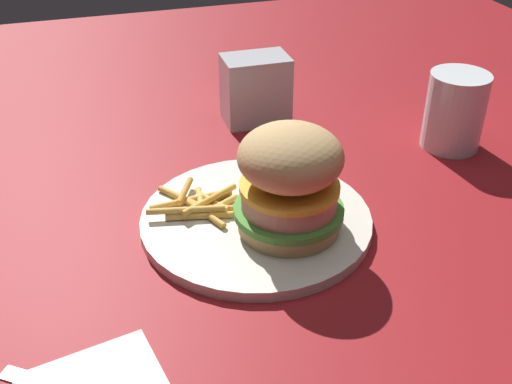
{
  "coord_description": "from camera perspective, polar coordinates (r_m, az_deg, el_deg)",
  "views": [
    {
      "loc": [
        0.55,
        -0.14,
        0.39
      ],
      "look_at": [
        0.02,
        0.03,
        0.04
      ],
      "focal_mm": 43.86,
      "sensor_mm": 36.0,
      "label": 1
    }
  ],
  "objects": [
    {
      "name": "sandwich",
      "position": [
        0.62,
        3.09,
        1.09
      ],
      "size": [
        0.11,
        0.11,
        0.12
      ],
      "color": "tan",
      "rests_on": "plate"
    },
    {
      "name": "napkin_dispenser",
      "position": [
        0.88,
        -0.03,
        9.36
      ],
      "size": [
        0.06,
        0.09,
        0.09
      ],
      "primitive_type": "cube",
      "rotation": [
        0.0,
        0.0,
        1.56
      ],
      "color": "#B7BABF",
      "rests_on": "ground_plane"
    },
    {
      "name": "drink_glass",
      "position": [
        0.85,
        17.61,
        6.69
      ],
      "size": [
        0.08,
        0.08,
        0.1
      ],
      "color": "silver",
      "rests_on": "ground_plane"
    },
    {
      "name": "ground_plane",
      "position": [
        0.69,
        -2.7,
        -2.54
      ],
      "size": [
        1.6,
        1.6,
        0.0
      ],
      "primitive_type": "plane",
      "color": "maroon"
    },
    {
      "name": "fries_pile",
      "position": [
        0.68,
        -5.11,
        -1.15
      ],
      "size": [
        0.1,
        0.11,
        0.01
      ],
      "color": "#E5B251",
      "rests_on": "plate"
    },
    {
      "name": "plate",
      "position": [
        0.67,
        0.0,
        -2.58
      ],
      "size": [
        0.25,
        0.25,
        0.01
      ],
      "primitive_type": "cylinder",
      "color": "silver",
      "rests_on": "ground_plane"
    }
  ]
}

